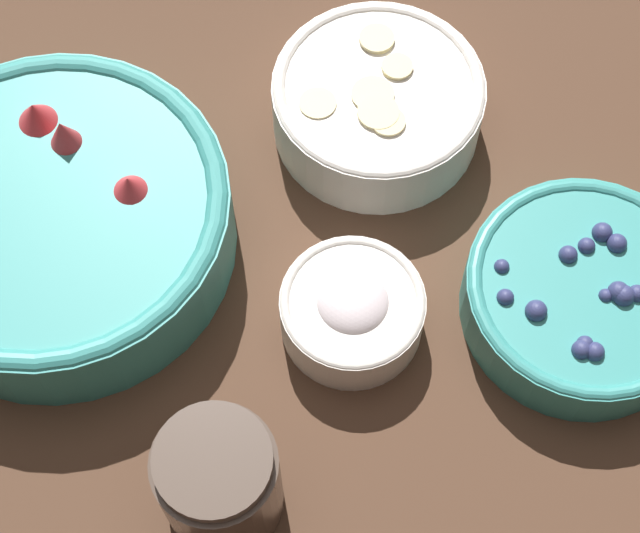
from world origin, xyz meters
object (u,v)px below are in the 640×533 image
bowl_blueberries (584,294)px  bowl_cream (352,310)px  bowl_strawberries (55,217)px  jar_chocolate (220,483)px  bowl_bananas (378,102)px

bowl_blueberries → bowl_cream: bowl_blueberries is taller
bowl_strawberries → bowl_blueberries: 0.39m
bowl_strawberries → jar_chocolate: bearing=109.2°
bowl_bananas → bowl_cream: bearing=68.9°
bowl_strawberries → bowl_cream: size_ratio=2.50×
bowl_strawberries → bowl_bananas: bowl_strawberries is taller
bowl_blueberries → bowl_cream: (0.17, -0.03, -0.00)m
bowl_strawberries → bowl_cream: bowl_strawberries is taller
bowl_strawberries → bowl_cream: 0.23m
bowl_cream → jar_chocolate: 0.16m
bowl_strawberries → bowl_bananas: bearing=-169.9°
bowl_blueberries → bowl_bananas: bowl_bananas is taller
bowl_cream → bowl_strawberries: bearing=-31.2°
bowl_blueberries → bowl_strawberries: bearing=-22.3°
bowl_bananas → jar_chocolate: 0.33m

